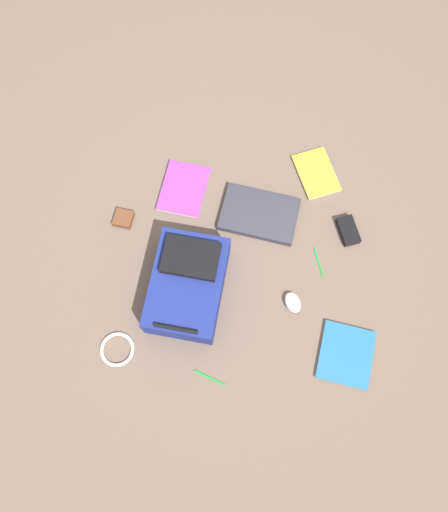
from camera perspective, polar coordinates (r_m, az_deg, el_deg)
The scene contains 12 objects.
ground_plane at distance 2.18m, azimuth -0.00°, elevation 0.02°, with size 3.94×3.94×0.00m, color brown.
backpack at distance 2.06m, azimuth -4.31°, elevation -3.36°, with size 0.40×0.50×0.19m.
laptop at distance 2.24m, azimuth 4.15°, elevation 4.98°, with size 0.41×0.34×0.03m.
book_red at distance 2.14m, azimuth 14.16°, elevation -11.21°, with size 0.29×0.31×0.02m.
book_comic at distance 2.38m, azimuth 10.81°, elevation 9.53°, with size 0.21×0.27×0.02m.
book_blue at distance 2.30m, azimuth -4.74°, elevation 7.88°, with size 0.28×0.31×0.02m.
computer_mouse at distance 2.12m, azimuth 8.11°, elevation -5.43°, with size 0.06×0.09×0.04m, color silver.
cable_coil at distance 2.13m, azimuth -12.48°, elevation -10.69°, with size 0.15×0.15×0.01m, color silver.
power_brick at distance 2.27m, azimuth 14.41°, elevation 2.91°, with size 0.07×0.13×0.03m, color black.
pen_black at distance 2.07m, azimuth -1.73°, elevation -14.12°, with size 0.01×0.01×0.14m, color #198C33.
pen_blue at distance 2.21m, azimuth 11.08°, elevation -0.71°, with size 0.01×0.01×0.14m, color #198C33.
earbud_pouch at distance 2.28m, azimuth -11.76°, elevation 4.34°, with size 0.08×0.08×0.03m, color #59331E.
Camera 1 is at (0.07, 0.68, 2.07)m, focal length 33.95 mm.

